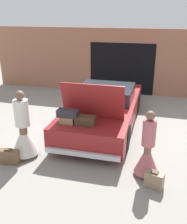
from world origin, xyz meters
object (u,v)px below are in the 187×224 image
car (104,108)px  suitcase_beside_right_person (154,180)px  person_left (24,134)px  person_right (147,153)px  suitcase_beside_left_person (9,157)px

car → suitcase_beside_right_person: size_ratio=11.35×
person_left → person_right: (3.05, -0.08, -0.06)m
person_left → person_right: bearing=78.3°
suitcase_beside_right_person → person_left: bearing=171.1°
car → suitcase_beside_left_person: bearing=-121.4°
car → person_left: (-1.52, -2.38, 0.05)m
person_left → suitcase_beside_right_person: bearing=71.0°
person_left → suitcase_beside_right_person: (3.24, -0.51, -0.43)m
person_right → suitcase_beside_right_person: person_right is taller
suitcase_beside_left_person → suitcase_beside_right_person: (3.44, -0.06, -0.00)m
person_right → car: bearing=36.8°
person_right → suitcase_beside_right_person: 0.60m
person_right → suitcase_beside_left_person: size_ratio=3.10×
person_right → suitcase_beside_left_person: bearing=101.2°
person_right → suitcase_beside_right_person: (0.20, -0.42, -0.37)m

